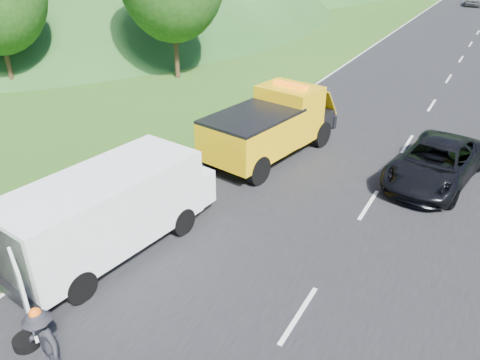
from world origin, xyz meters
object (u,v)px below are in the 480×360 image
Objects in this scene: child at (172,227)px; spare_tire at (28,345)px; woman at (134,209)px; passing_suv at (431,182)px; tow_truck at (272,125)px; white_van at (110,208)px; suitcase at (145,185)px.

spare_tire is (0.08, -5.49, 0.00)m from child.
passing_suv is at bearing -41.85° from woman.
tow_truck is at bearing -163.43° from passing_suv.
child is (0.72, 1.76, -1.41)m from white_van.
passing_suv is (7.32, 9.04, -1.41)m from white_van.
spare_tire is at bearing -108.69° from passing_suv.
passing_suv is at bearing 54.54° from child.
woman is 6.04m from spare_tire.
child is 5.49m from spare_tire.
spare_tire is at bearing -71.66° from suitcase.
woman is 1.83m from child.
tow_truck reaches higher than woman.
white_van is at bearing -87.65° from tow_truck.
woman is at bearing -131.76° from passing_suv.
woman is at bearing 178.79° from child.
woman is 2.53× the size of spare_tire.
suitcase is at bearing -106.63° from tow_truck.
suitcase is at bearing 122.26° from white_van.
white_van is 3.58m from suitcase.
woman reaches higher than suitcase.
woman is 1.17m from suitcase.
white_van is 2.37m from child.
white_van is (-1.04, -8.13, 0.03)m from tow_truck.
child is 1.76× the size of suitcase.
child is (-0.32, -6.37, -1.38)m from tow_truck.
white_van reaches higher than passing_suv.
white_van is at bearing -120.65° from passing_suv.
woman reaches higher than spare_tire.
child is at bearing -123.83° from passing_suv.
spare_tire is (2.26, -6.80, -0.30)m from suitcase.
passing_suv reaches higher than child.
white_van is 6.97× the size of child.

